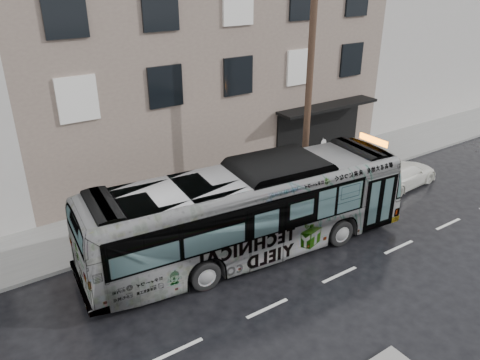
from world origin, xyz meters
The scene contains 8 objects.
ground centered at (0.00, 0.00, 0.00)m, with size 120.00×120.00×0.00m, color black.
sidewalk centered at (0.00, 4.90, 0.07)m, with size 90.00×3.60×0.15m, color gray.
building_taupe centered at (5.00, 12.70, 5.50)m, with size 20.00×12.00×11.00m, color gray.
building_filler centered at (24.00, 12.70, 6.00)m, with size 18.00×12.00×12.00m, color #ABA7A1.
utility_pole_front centered at (6.50, 3.30, 4.65)m, with size 0.30×0.30×9.00m, color #442F22.
sign_post centered at (7.60, 3.30, 1.35)m, with size 0.06×0.06×2.40m, color slate.
bus centered at (1.41, 0.55, 1.75)m, with size 2.95×12.59×3.51m, color #B2B2B2.
white_sedan centered at (11.00, 1.16, 0.63)m, with size 1.77×4.34×1.26m, color white.
Camera 1 is at (-7.35, -11.85, 9.97)m, focal length 35.00 mm.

